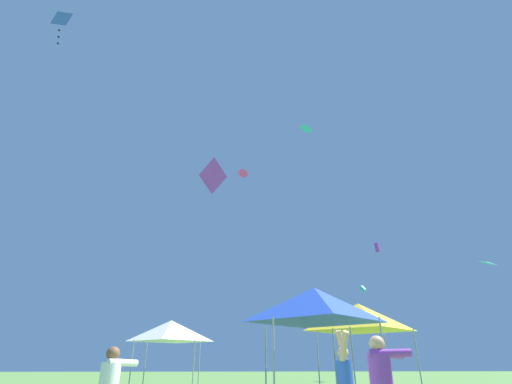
# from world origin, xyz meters

# --- Properties ---
(person_flyer_blue) EXTENTS (0.33, 0.72, 2.01)m
(person_flyer_blue) POSITION_xyz_m (2.02, 1.53, 1.04)
(person_flyer_blue) COLOR #2D2D38
(person_flyer_blue) RESTS_ON ground
(canopy_tent_yellow) EXTENTS (3.42, 3.42, 3.66)m
(canopy_tent_yellow) POSITION_xyz_m (4.97, 9.59, 3.11)
(canopy_tent_yellow) COLOR #9E9EA3
(canopy_tent_yellow) RESTS_ON ground
(canopy_tent_blue) EXTENTS (3.43, 3.43, 3.67)m
(canopy_tent_blue) POSITION_xyz_m (2.42, 6.06, 3.12)
(canopy_tent_blue) COLOR #9E9EA3
(canopy_tent_blue) RESTS_ON ground
(canopy_tent_white) EXTENTS (3.10, 3.10, 3.32)m
(canopy_tent_white) POSITION_xyz_m (-3.47, 13.57, 2.82)
(canopy_tent_white) COLOR #9E9EA3
(canopy_tent_white) RESTS_ON ground
(kite_blue_diamond) EXTENTS (1.25, 1.01, 2.64)m
(kite_blue_diamond) POSITION_xyz_m (-13.97, 14.70, 25.13)
(kite_blue_diamond) COLOR blue
(kite_cyan_box) EXTENTS (0.40, 0.61, 0.55)m
(kite_cyan_box) POSITION_xyz_m (10.67, 25.86, 7.17)
(kite_cyan_box) COLOR #2DB7CC
(kite_cyan_diamond) EXTENTS (1.09, 1.08, 0.42)m
(kite_cyan_diamond) POSITION_xyz_m (17.03, 18.11, 7.63)
(kite_cyan_diamond) COLOR #2DB7CC
(kite_purple_diamond) EXTENTS (0.92, 1.05, 0.86)m
(kite_purple_diamond) POSITION_xyz_m (-1.27, 7.40, 8.47)
(kite_purple_diamond) COLOR purple
(kite_cyan_delta) EXTENTS (1.11, 1.17, 0.63)m
(kite_cyan_delta) POSITION_xyz_m (6.25, 23.99, 22.19)
(kite_cyan_delta) COLOR #2DB7CC
(kite_purple_box) EXTENTS (0.64, 0.66, 0.93)m
(kite_purple_box) POSITION_xyz_m (12.92, 27.21, 11.23)
(kite_purple_box) COLOR purple
(kite_magenta_delta) EXTENTS (0.99, 0.97, 0.48)m
(kite_magenta_delta) POSITION_xyz_m (0.11, 18.11, 14.12)
(kite_magenta_delta) COLOR #D6389E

